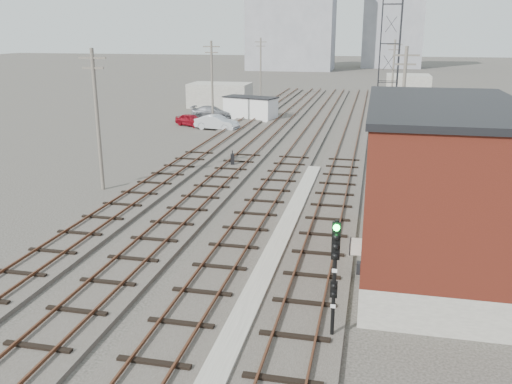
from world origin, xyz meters
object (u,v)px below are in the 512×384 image
(site_trailer, at_px, (250,108))
(car_red, at_px, (191,120))
(car_silver, at_px, (217,122))
(car_grey, at_px, (212,112))
(signal_mast, at_px, (335,271))
(switch_stand, at_px, (232,160))

(site_trailer, bearing_deg, car_red, -113.60)
(car_silver, relative_size, car_grey, 0.95)
(signal_mast, height_order, site_trailer, signal_mast)
(site_trailer, xyz_separation_m, car_red, (-5.28, -6.11, -0.67))
(signal_mast, height_order, car_red, signal_mast)
(car_red, height_order, car_silver, car_silver)
(car_silver, height_order, car_grey, car_silver)
(car_silver, bearing_deg, car_grey, 31.81)
(site_trailer, bearing_deg, switch_stand, -63.17)
(car_silver, xyz_separation_m, car_grey, (-2.77, 7.46, -0.05))
(car_red, bearing_deg, site_trailer, -12.89)
(signal_mast, distance_m, site_trailer, 47.67)
(car_red, bearing_deg, car_silver, -87.73)
(car_red, xyz_separation_m, car_silver, (3.43, -1.64, 0.11))
(car_red, xyz_separation_m, car_grey, (0.66, 5.82, 0.06))
(switch_stand, relative_size, site_trailer, 0.18)
(site_trailer, height_order, car_grey, site_trailer)
(switch_stand, distance_m, car_silver, 16.40)
(switch_stand, relative_size, car_silver, 0.26)
(switch_stand, height_order, car_grey, car_grey)
(signal_mast, relative_size, site_trailer, 0.63)
(signal_mast, relative_size, car_silver, 0.92)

